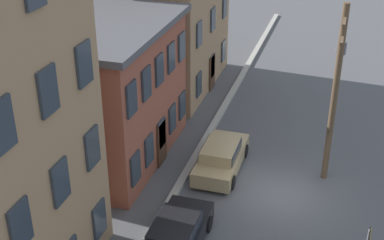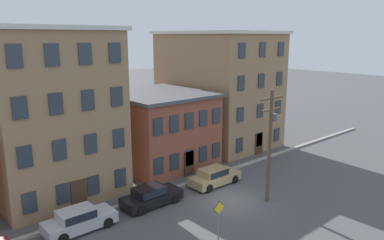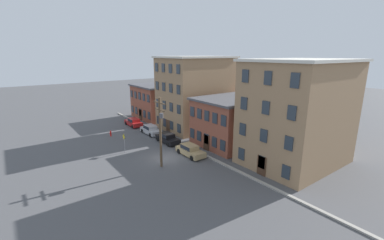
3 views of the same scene
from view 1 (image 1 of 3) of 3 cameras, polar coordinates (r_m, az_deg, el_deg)
name	(u,v)px [view 1 (image 1 of 3)]	position (r m, az deg, el deg)	size (l,w,h in m)	color
ground_plane	(281,194)	(24.23, 9.46, -7.83)	(200.00, 200.00, 0.00)	#4C4C4F
kerb_strip	(184,177)	(24.94, -0.84, -6.07)	(56.00, 0.36, 0.16)	#9E998E
apartment_far	(70,88)	(26.40, -12.87, 3.39)	(8.59, 9.64, 6.78)	brown
car_black	(176,235)	(20.51, -1.74, -12.17)	(4.40, 1.92, 1.43)	black
car_tan	(221,156)	(25.24, 3.12, -3.87)	(4.40, 1.92, 1.43)	tan
utility_pole	(336,85)	(23.70, 15.10, 3.58)	(2.40, 0.44, 8.23)	brown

